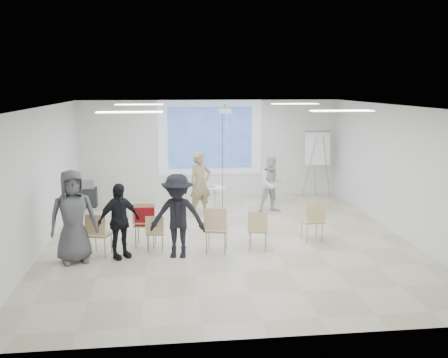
{
  "coord_description": "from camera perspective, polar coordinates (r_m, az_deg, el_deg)",
  "views": [
    {
      "loc": [
        -1.36,
        -10.78,
        3.47
      ],
      "look_at": [
        0.0,
        0.8,
        1.25
      ],
      "focal_mm": 40.0,
      "sensor_mm": 36.0,
      "label": 1
    }
  ],
  "objects": [
    {
      "name": "audience_left",
      "position": [
        10.23,
        -11.95,
        -4.1
      ],
      "size": [
        1.2,
        1.08,
        1.77
      ],
      "primitive_type": "imported",
      "rotation": [
        0.0,
        0.0,
        0.58
      ],
      "color": "black",
      "rests_on": "floor"
    },
    {
      "name": "fluor_panel_sw",
      "position": [
        9.32,
        -10.72,
        7.52
      ],
      "size": [
        1.2,
        0.3,
        0.02
      ],
      "primitive_type": "cube",
      "color": "white",
      "rests_on": "ceiling"
    },
    {
      "name": "audience_mid",
      "position": [
        10.08,
        -5.33,
        -3.6
      ],
      "size": [
        1.37,
        0.9,
        1.95
      ],
      "primitive_type": "imported",
      "rotation": [
        0.0,
        0.0,
        -0.18
      ],
      "color": "black",
      "rests_on": "floor"
    },
    {
      "name": "fluor_panel_se",
      "position": [
        9.89,
        13.3,
        7.59
      ],
      "size": [
        1.2,
        0.3,
        0.02
      ],
      "primitive_type": "cube",
      "color": "white",
      "rests_on": "ceiling"
    },
    {
      "name": "ceiling",
      "position": [
        10.88,
        0.5,
        8.56
      ],
      "size": [
        8.0,
        9.0,
        0.1
      ],
      "primitive_type": "cube",
      "color": "white",
      "rests_on": "wall_back"
    },
    {
      "name": "chair_right_far",
      "position": [
        11.27,
        10.19,
        -4.42
      ],
      "size": [
        0.47,
        0.5,
        0.93
      ],
      "rotation": [
        0.0,
        0.0,
        0.08
      ],
      "color": "#D0B778",
      "rests_on": "floor"
    },
    {
      "name": "red_jacket",
      "position": [
        10.69,
        -9.05,
        -4.26
      ],
      "size": [
        0.42,
        0.13,
        0.4
      ],
      "primitive_type": "cube",
      "rotation": [
        0.0,
        0.0,
        -0.09
      ],
      "color": "#A5141D",
      "rests_on": "chair_left_mid"
    },
    {
      "name": "player_left",
      "position": [
        13.25,
        -2.72,
        -0.12
      ],
      "size": [
        0.84,
        0.71,
        1.94
      ],
      "primitive_type": "imported",
      "rotation": [
        0.0,
        0.0,
        0.39
      ],
      "color": "#98845D",
      "rests_on": "floor"
    },
    {
      "name": "projection_image",
      "position": [
        15.4,
        -1.6,
        4.73
      ],
      "size": [
        2.6,
        0.01,
        1.9
      ],
      "primitive_type": "cube",
      "color": "#3358AF",
      "rests_on": "wall_back"
    },
    {
      "name": "projection_halo",
      "position": [
        15.41,
        -1.6,
        4.74
      ],
      "size": [
        3.2,
        0.01,
        2.3
      ],
      "primitive_type": "cube",
      "color": "silver",
      "rests_on": "wall_back"
    },
    {
      "name": "ceiling_projector",
      "position": [
        12.39,
        0.08,
        7.16
      ],
      "size": [
        0.3,
        0.25,
        3.0
      ],
      "color": "white",
      "rests_on": "ceiling"
    },
    {
      "name": "chair_center",
      "position": [
        10.34,
        -0.91,
        -5.41
      ],
      "size": [
        0.56,
        0.59,
        0.99
      ],
      "rotation": [
        0.0,
        0.0,
        -0.22
      ],
      "color": "tan",
      "rests_on": "floor"
    },
    {
      "name": "floor",
      "position": [
        11.42,
        0.47,
        -7.17
      ],
      "size": [
        8.0,
        9.0,
        0.1
      ],
      "primitive_type": "cube",
      "color": "beige",
      "rests_on": "ground"
    },
    {
      "name": "wall_back",
      "position": [
        15.52,
        -1.61,
        3.48
      ],
      "size": [
        8.0,
        0.1,
        3.0
      ],
      "primitive_type": "cube",
      "color": "silver",
      "rests_on": "floor"
    },
    {
      "name": "fluor_panel_nw",
      "position": [
        12.81,
        -9.66,
        8.39
      ],
      "size": [
        1.2,
        0.3,
        0.02
      ],
      "primitive_type": "cube",
      "color": "white",
      "rests_on": "ceiling"
    },
    {
      "name": "controller_left",
      "position": [
        13.45,
        -2.04,
        1.39
      ],
      "size": [
        0.09,
        0.13,
        0.04
      ],
      "primitive_type": "cube",
      "rotation": [
        0.0,
        0.0,
        0.39
      ],
      "color": "white",
      "rests_on": "player_left"
    },
    {
      "name": "controller_right",
      "position": [
        13.89,
        4.63,
        1.25
      ],
      "size": [
        0.05,
        0.12,
        0.04
      ],
      "primitive_type": "cube",
      "rotation": [
        0.0,
        0.0,
        0.11
      ],
      "color": "white",
      "rests_on": "player_right"
    },
    {
      "name": "chair_far_left",
      "position": [
        10.46,
        -14.2,
        -5.84
      ],
      "size": [
        0.54,
        0.56,
        0.91
      ],
      "rotation": [
        0.0,
        0.0,
        -0.28
      ],
      "color": "tan",
      "rests_on": "floor"
    },
    {
      "name": "player_right",
      "position": [
        13.74,
        5.55,
        -0.17
      ],
      "size": [
        0.91,
        0.77,
        1.75
      ],
      "primitive_type": "imported",
      "rotation": [
        0.0,
        0.0,
        0.11
      ],
      "color": "white",
      "rests_on": "floor"
    },
    {
      "name": "flipchart_easel",
      "position": [
        15.54,
        10.62,
        3.47
      ],
      "size": [
        0.91,
        0.68,
        2.09
      ],
      "rotation": [
        0.0,
        0.0,
        -0.05
      ],
      "color": "#909398",
      "rests_on": "floor"
    },
    {
      "name": "pedestal_table",
      "position": [
        13.78,
        -0.98,
        -2.13
      ],
      "size": [
        0.71,
        0.71,
        0.71
      ],
      "rotation": [
        0.0,
        0.0,
        0.3
      ],
      "color": "silver",
      "rests_on": "floor"
    },
    {
      "name": "chair_left_inner",
      "position": [
        10.58,
        -7.91,
        -5.8
      ],
      "size": [
        0.38,
        0.41,
        0.8
      ],
      "rotation": [
        0.0,
        0.0,
        -0.02
      ],
      "color": "tan",
      "rests_on": "floor"
    },
    {
      "name": "laptop",
      "position": [
        10.68,
        -7.88,
        -5.88
      ],
      "size": [
        0.3,
        0.22,
        0.02
      ],
      "primitive_type": "imported",
      "rotation": [
        0.0,
        0.0,
        3.12
      ],
      "color": "black",
      "rests_on": "chair_left_inner"
    },
    {
      "name": "chair_left_mid",
      "position": [
        10.86,
        -9.05,
        -4.73
      ],
      "size": [
        0.51,
        0.55,
        1.0
      ],
      "rotation": [
        0.0,
        0.0,
        -0.09
      ],
      "color": "tan",
      "rests_on": "floor"
    },
    {
      "name": "audience_outer",
      "position": [
        10.19,
        -16.9,
        -3.53
      ],
      "size": [
        1.17,
        0.95,
        2.07
      ],
      "primitive_type": "imported",
      "rotation": [
        0.0,
        0.0,
        0.32
      ],
      "color": "#515256",
      "rests_on": "floor"
    },
    {
      "name": "chair_right_inner",
      "position": [
        10.57,
        3.89,
        -5.5
      ],
      "size": [
        0.5,
        0.52,
        0.87
      ],
      "rotation": [
        0.0,
        0.0,
        -0.25
      ],
      "color": "tan",
      "rests_on": "floor"
    },
    {
      "name": "av_cart",
      "position": [
        14.84,
        -15.28,
        -1.73
      ],
      "size": [
        0.53,
        0.44,
        0.77
      ],
      "rotation": [
        0.0,
        0.0,
        0.06
      ],
      "color": "black",
      "rests_on": "floor"
    },
    {
      "name": "fluor_panel_ne",
      "position": [
        13.23,
        8.12,
        8.5
      ],
      "size": [
        1.2,
        0.3,
        0.02
      ],
      "primitive_type": "cube",
      "color": "white",
      "rests_on": "ceiling"
    },
    {
      "name": "wall_right",
      "position": [
        12.22,
        19.68,
        0.87
      ],
      "size": [
        0.1,
        9.0,
        3.0
      ],
      "primitive_type": "cube",
      "color": "silver",
      "rests_on": "floor"
    },
    {
      "name": "wall_left",
      "position": [
        11.29,
        -20.37,
        0.04
      ],
      "size": [
        0.1,
        9.0,
        3.0
      ],
      "primitive_type": "cube",
      "color": "silver",
      "rests_on": "floor"
    }
  ]
}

